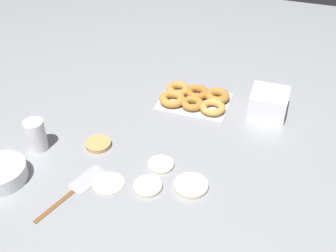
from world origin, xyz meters
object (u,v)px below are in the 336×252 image
at_px(pancake_2, 109,183).
at_px(pancake_4, 148,186).
at_px(batter_bowl, 1,173).
at_px(spatula, 81,185).
at_px(container_stack, 269,103).
at_px(pancake_1, 98,144).
at_px(donut_tray, 194,98).
at_px(paper_cup, 36,135).
at_px(pancake_0, 161,165).
at_px(pancake_3, 191,186).

bearing_deg(pancake_2, pancake_4, -168.91).
distance_m(batter_bowl, spatula, 0.25).
bearing_deg(container_stack, pancake_1, 36.01).
bearing_deg(pancake_1, spatula, 99.60).
relative_size(pancake_1, donut_tray, 0.32).
xyz_separation_m(pancake_1, pancake_2, (-0.11, 0.15, -0.00)).
xyz_separation_m(pancake_4, paper_cup, (0.41, -0.06, 0.05)).
height_order(pancake_4, paper_cup, paper_cup).
distance_m(pancake_1, pancake_4, 0.26).
xyz_separation_m(container_stack, paper_cup, (0.70, 0.45, 0.01)).
distance_m(pancake_1, container_stack, 0.64).
xyz_separation_m(pancake_0, batter_bowl, (0.44, 0.21, 0.02)).
xyz_separation_m(pancake_0, pancake_3, (-0.12, 0.06, 0.00)).
bearing_deg(spatula, batter_bowl, 119.95).
distance_m(pancake_1, donut_tray, 0.43).
bearing_deg(batter_bowl, pancake_2, -165.07).
relative_size(container_stack, spatula, 0.50).
distance_m(pancake_3, pancake_4, 0.13).
distance_m(pancake_2, batter_bowl, 0.33).
bearing_deg(pancake_3, paper_cup, -1.24).
distance_m(pancake_4, paper_cup, 0.42).
height_order(paper_cup, spatula, paper_cup).
bearing_deg(pancake_0, spatula, 38.17).
bearing_deg(container_stack, paper_cup, 32.63).
bearing_deg(container_stack, donut_tray, 3.68).
distance_m(pancake_3, batter_bowl, 0.58).
distance_m(container_stack, paper_cup, 0.83).
xyz_separation_m(pancake_2, paper_cup, (0.29, -0.08, 0.05)).
bearing_deg(batter_bowl, pancake_4, -166.09).
bearing_deg(donut_tray, batter_bowl, 53.04).
distance_m(donut_tray, batter_bowl, 0.74).
height_order(pancake_0, pancake_2, pancake_0).
xyz_separation_m(pancake_3, pancake_4, (0.12, 0.04, -0.00)).
bearing_deg(pancake_1, paper_cup, 21.79).
bearing_deg(pancake_1, container_stack, -143.99).
distance_m(donut_tray, paper_cup, 0.60).
height_order(pancake_0, pancake_1, pancake_1).
distance_m(batter_bowl, container_stack, 0.95).
bearing_deg(container_stack, spatula, 49.20).
bearing_deg(paper_cup, pancake_4, 172.35).
bearing_deg(pancake_4, donut_tray, -91.01).
xyz_separation_m(pancake_1, paper_cup, (0.18, 0.07, 0.05)).
xyz_separation_m(batter_bowl, spatula, (-0.24, -0.05, -0.02)).
bearing_deg(pancake_1, donut_tray, -123.55).
bearing_deg(paper_cup, container_stack, -147.37).
bearing_deg(pancake_0, pancake_2, 45.40).
relative_size(donut_tray, spatula, 0.99).
bearing_deg(container_stack, pancake_4, 60.32).
distance_m(pancake_0, pancake_3, 0.13).
relative_size(pancake_0, pancake_1, 0.97).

